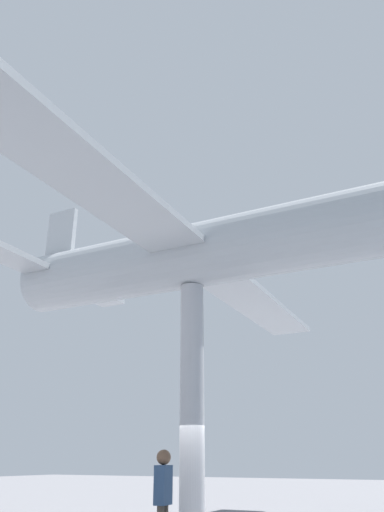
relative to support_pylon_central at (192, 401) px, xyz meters
name	(u,v)px	position (x,y,z in m)	size (l,w,h in m)	color
support_pylon_central	(192,401)	(0.00, 0.00, 0.00)	(0.63, 0.63, 6.19)	#B7B7BC
suspended_airplane	(199,254)	(0.00, 0.21, 4.03)	(20.31, 12.89, 3.48)	#B2B7BC
visitor_person	(163,493)	(2.61, 0.73, -1.98)	(0.42, 0.28, 1.89)	#4C4238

